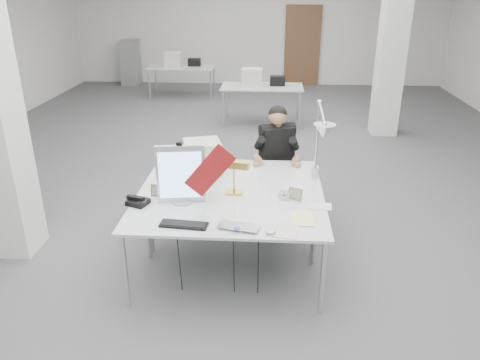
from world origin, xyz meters
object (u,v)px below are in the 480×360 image
object	(u,v)px
seated_person	(277,143)
architect_lamp	(319,147)
office_chair	(276,171)
desk_phone	(138,202)
desk_main	(226,214)
beige_monitor	(203,157)
bankers_lamp	(234,178)
monitor	(181,174)
laptop	(237,230)

from	to	relation	value
seated_person	architect_lamp	bearing A→B (deg)	-87.45
office_chair	desk_phone	xyz separation A→B (m)	(-1.29, -1.49, 0.25)
office_chair	seated_person	xyz separation A→B (m)	(0.00, -0.05, 0.38)
desk_main	office_chair	bearing A→B (deg)	74.19
seated_person	beige_monitor	size ratio (longest dim) A/B	2.69
desk_main	architect_lamp	bearing A→B (deg)	36.34
desk_main	bankers_lamp	world-z (taller)	bankers_lamp
monitor	beige_monitor	bearing A→B (deg)	74.49
desk_main	monitor	bearing A→B (deg)	155.50
monitor	desk_phone	bearing A→B (deg)	-176.29
laptop	architect_lamp	bearing A→B (deg)	65.58
desk_main	architect_lamp	distance (m)	1.14
monitor	architect_lamp	size ratio (longest dim) A/B	0.66
bankers_lamp	architect_lamp	xyz separation A→B (m)	(0.81, 0.21, 0.26)
laptop	beige_monitor	xyz separation A→B (m)	(-0.45, 1.26, 0.16)
desk_main	bankers_lamp	distance (m)	0.46
bankers_lamp	architect_lamp	distance (m)	0.88
laptop	desk_phone	distance (m)	1.05
office_chair	seated_person	size ratio (longest dim) A/B	1.05
desk_phone	architect_lamp	world-z (taller)	architect_lamp
beige_monitor	architect_lamp	size ratio (longest dim) A/B	0.44
office_chair	seated_person	bearing A→B (deg)	-110.34
bankers_lamp	desk_phone	bearing A→B (deg)	-147.23
seated_person	monitor	world-z (taller)	seated_person
desk_phone	beige_monitor	size ratio (longest dim) A/B	0.48
monitor	desk_main	bearing A→B (deg)	-32.57
monitor	laptop	xyz separation A→B (m)	(0.55, -0.53, -0.26)
bankers_lamp	monitor	bearing A→B (deg)	-141.27
bankers_lamp	seated_person	bearing A→B (deg)	83.11
seated_person	architect_lamp	xyz separation A→B (m)	(0.39, -0.93, 0.27)
office_chair	monitor	xyz separation A→B (m)	(-0.89, -1.41, 0.51)
office_chair	laptop	size ratio (longest dim) A/B	3.01
architect_lamp	desk_main	bearing A→B (deg)	-137.95
office_chair	laptop	xyz separation A→B (m)	(-0.34, -1.95, 0.24)
office_chair	bankers_lamp	world-z (taller)	bankers_lamp
desk_phone	monitor	bearing A→B (deg)	32.18
beige_monitor	desk_phone	bearing A→B (deg)	-136.83
architect_lamp	monitor	bearing A→B (deg)	-155.84
office_chair	beige_monitor	world-z (taller)	beige_monitor
bankers_lamp	beige_monitor	world-z (taller)	beige_monitor
seated_person	monitor	size ratio (longest dim) A/B	1.81
desk_phone	laptop	bearing A→B (deg)	-5.12
seated_person	monitor	distance (m)	1.63
desk_main	beige_monitor	size ratio (longest dim) A/B	4.84
desk_main	architect_lamp	world-z (taller)	architect_lamp
seated_person	bankers_lamp	world-z (taller)	seated_person
laptop	desk_phone	size ratio (longest dim) A/B	1.95
seated_person	monitor	bearing A→B (deg)	-143.47
monitor	architect_lamp	xyz separation A→B (m)	(1.28, 0.43, 0.14)
laptop	desk_phone	xyz separation A→B (m)	(-0.95, 0.45, 0.01)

